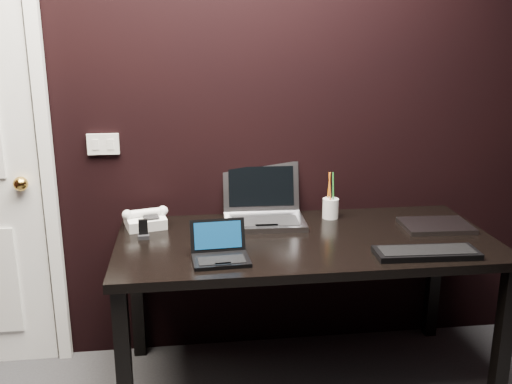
{
  "coord_description": "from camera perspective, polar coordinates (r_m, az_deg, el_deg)",
  "views": [
    {
      "loc": [
        -0.23,
        -0.99,
        1.64
      ],
      "look_at": [
        0.07,
        1.35,
        0.98
      ],
      "focal_mm": 40.0,
      "sensor_mm": 36.0,
      "label": 1
    }
  ],
  "objects": [
    {
      "name": "desk",
      "position": [
        2.63,
        4.95,
        -6.16
      ],
      "size": [
        1.7,
        0.8,
        0.74
      ],
      "color": "black",
      "rests_on": "ground"
    },
    {
      "name": "pen_cup",
      "position": [
        2.87,
        7.46,
        -1.54
      ],
      "size": [
        0.1,
        0.1,
        0.24
      ],
      "color": "silver",
      "rests_on": "desk"
    },
    {
      "name": "netbook",
      "position": [
        2.34,
        -3.61,
        -6.08
      ],
      "size": [
        0.24,
        0.22,
        0.15
      ],
      "color": "black",
      "rests_on": "desk"
    },
    {
      "name": "closed_laptop",
      "position": [
        2.85,
        17.54,
        -3.22
      ],
      "size": [
        0.33,
        0.24,
        0.02
      ],
      "color": "#99999E",
      "rests_on": "desk"
    },
    {
      "name": "mobile_phone",
      "position": [
        2.63,
        -11.2,
        -3.87
      ],
      "size": [
        0.05,
        0.05,
        0.09
      ],
      "color": "black",
      "rests_on": "desk"
    },
    {
      "name": "wall_back",
      "position": [
        2.81,
        -2.52,
        8.76
      ],
      "size": [
        4.0,
        0.0,
        4.0
      ],
      "primitive_type": "plane",
      "rotation": [
        1.57,
        0.0,
        0.0
      ],
      "color": "black",
      "rests_on": "ground"
    },
    {
      "name": "desk_phone",
      "position": [
        2.77,
        -11.01,
        -2.71
      ],
      "size": [
        0.22,
        0.2,
        0.11
      ],
      "color": "white",
      "rests_on": "desk"
    },
    {
      "name": "wall_switch",
      "position": [
        2.85,
        -15.03,
        4.65
      ],
      "size": [
        0.15,
        0.02,
        0.1
      ],
      "color": "silver",
      "rests_on": "wall_back"
    },
    {
      "name": "silver_laptop",
      "position": [
        2.8,
        0.77,
        -1.97
      ],
      "size": [
        0.4,
        0.36,
        0.27
      ],
      "color": "#A4A5AA",
      "rests_on": "desk"
    },
    {
      "name": "ext_keyboard",
      "position": [
        2.49,
        16.67,
        -5.83
      ],
      "size": [
        0.44,
        0.17,
        0.03
      ],
      "color": "black",
      "rests_on": "desk"
    }
  ]
}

